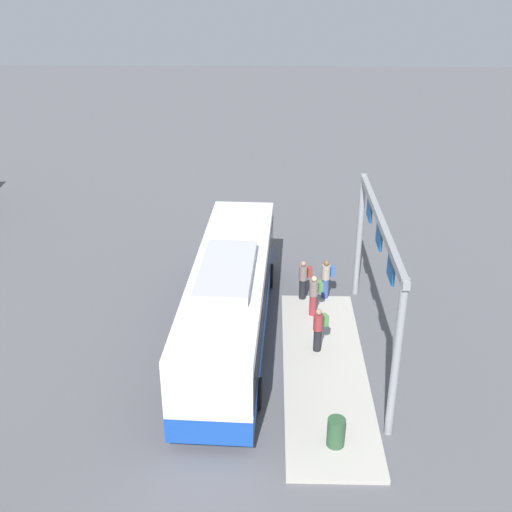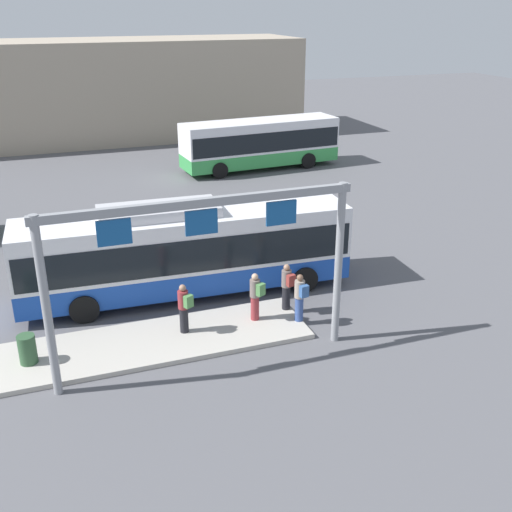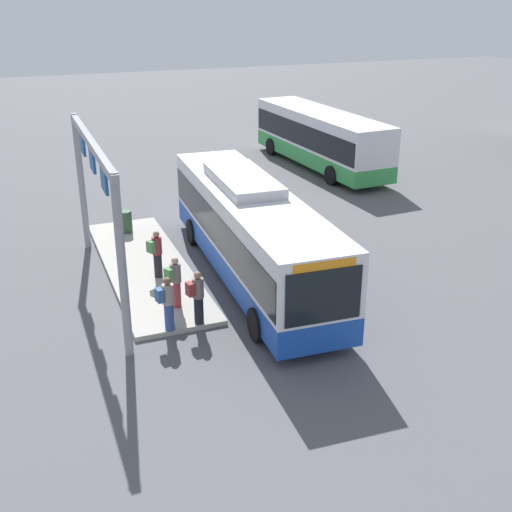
{
  "view_description": "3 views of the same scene",
  "coord_description": "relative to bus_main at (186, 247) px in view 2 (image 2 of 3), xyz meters",
  "views": [
    {
      "loc": [
        -19.73,
        -1.4,
        13.01
      ],
      "look_at": [
        3.95,
        -0.82,
        1.49
      ],
      "focal_mm": 44.63,
      "sensor_mm": 36.0,
      "label": 1
    },
    {
      "loc": [
        -4.63,
        -20.23,
        10.02
      ],
      "look_at": [
        2.21,
        -1.35,
        1.69
      ],
      "focal_mm": 43.08,
      "sensor_mm": 36.0,
      "label": 2
    },
    {
      "loc": [
        19.13,
        -7.22,
        9.41
      ],
      "look_at": [
        2.44,
        -0.77,
        1.87
      ],
      "focal_mm": 44.97,
      "sensor_mm": 36.0,
      "label": 3
    }
  ],
  "objects": [
    {
      "name": "person_waiting_far",
      "position": [
        -0.86,
        -3.13,
        -0.76
      ],
      "size": [
        0.52,
        0.6,
        1.67
      ],
      "rotation": [
        0.0,
        0.0,
        2.06
      ],
      "color": "black",
      "rests_on": "platform_curb"
    },
    {
      "name": "platform_sign_gantry",
      "position": [
        -0.67,
        -4.97,
        1.92
      ],
      "size": [
        8.89,
        0.24,
        5.2
      ],
      "color": "gray",
      "rests_on": "ground"
    },
    {
      "name": "ground_plane",
      "position": [
        0.01,
        -0.0,
        -1.81
      ],
      "size": [
        120.0,
        120.0,
        0.0
      ],
      "primitive_type": "plane",
      "color": "#56565B"
    },
    {
      "name": "bus_main",
      "position": [
        0.0,
        0.0,
        0.0
      ],
      "size": [
        12.05,
        3.09,
        3.46
      ],
      "rotation": [
        0.0,
        0.0,
        -0.04
      ],
      "color": "#1947AD",
      "rests_on": "ground"
    },
    {
      "name": "trash_bin",
      "position": [
        -5.63,
        -3.33,
        -1.2
      ],
      "size": [
        0.52,
        0.52,
        0.9
      ],
      "primitive_type": "cylinder",
      "color": "#2D5133",
      "rests_on": "platform_curb"
    },
    {
      "name": "bus_background_right",
      "position": [
        8.92,
        16.34,
        -0.04
      ],
      "size": [
        10.29,
        3.29,
        3.1
      ],
      "rotation": [
        0.0,
        0.0,
        3.22
      ],
      "color": "green",
      "rests_on": "ground"
    },
    {
      "name": "person_boarding",
      "position": [
        2.83,
        -2.76,
        -0.76
      ],
      "size": [
        0.41,
        0.57,
        1.67
      ],
      "rotation": [
        0.0,
        0.0,
        1.79
      ],
      "color": "black",
      "rests_on": "platform_curb"
    },
    {
      "name": "person_waiting_near",
      "position": [
        1.57,
        -3.11,
        -0.76
      ],
      "size": [
        0.51,
        0.6,
        1.67
      ],
      "rotation": [
        0.0,
        0.0,
        2.05
      ],
      "color": "maroon",
      "rests_on": "platform_curb"
    },
    {
      "name": "station_building",
      "position": [
        0.52,
        29.43,
        1.89
      ],
      "size": [
        31.01,
        8.0,
        7.42
      ],
      "primitive_type": "cube",
      "color": "tan",
      "rests_on": "ground"
    },
    {
      "name": "platform_curb",
      "position": [
        -1.99,
        -3.3,
        -1.73
      ],
      "size": [
        10.0,
        2.8,
        0.16
      ],
      "primitive_type": "cube",
      "color": "#B2ADA3",
      "rests_on": "ground"
    },
    {
      "name": "person_waiting_mid",
      "position": [
        2.92,
        -3.68,
        -0.76
      ],
      "size": [
        0.39,
        0.57,
        1.67
      ],
      "rotation": [
        0.0,
        0.0,
        1.74
      ],
      "color": "#334C8C",
      "rests_on": "platform_curb"
    }
  ]
}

